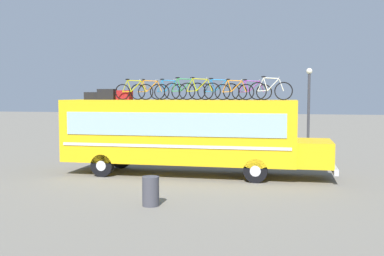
{
  "coord_description": "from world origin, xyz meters",
  "views": [
    {
      "loc": [
        4.45,
        -18.62,
        3.43
      ],
      "look_at": [
        0.56,
        0.0,
        1.99
      ],
      "focal_mm": 42.57,
      "sensor_mm": 36.0,
      "label": 1
    }
  ],
  "objects_px": {
    "rooftop_bicycle_6": "(218,91)",
    "rooftop_bicycle_7": "(234,91)",
    "rooftop_bicycle_3": "(168,91)",
    "rooftop_bicycle_9": "(270,90)",
    "bus": "(185,132)",
    "luggage_bag_3": "(124,95)",
    "luggage_bag_1": "(93,96)",
    "rooftop_bicycle_5": "(199,90)",
    "luggage_bag_2": "(107,94)",
    "trash_bin": "(151,191)",
    "rooftop_bicycle_4": "(184,90)",
    "rooftop_bicycle_2": "(150,91)",
    "street_lamp": "(309,105)",
    "rooftop_bicycle_8": "(252,91)",
    "rooftop_bicycle_1": "(134,91)"
  },
  "relations": [
    {
      "from": "rooftop_bicycle_7",
      "to": "luggage_bag_1",
      "type": "bearing_deg",
      "value": 176.38
    },
    {
      "from": "luggage_bag_3",
      "to": "luggage_bag_1",
      "type": "bearing_deg",
      "value": -174.4
    },
    {
      "from": "rooftop_bicycle_6",
      "to": "street_lamp",
      "type": "relative_size",
      "value": 0.37
    },
    {
      "from": "rooftop_bicycle_1",
      "to": "rooftop_bicycle_7",
      "type": "distance_m",
      "value": 4.23
    },
    {
      "from": "trash_bin",
      "to": "street_lamp",
      "type": "distance_m",
      "value": 12.69
    },
    {
      "from": "luggage_bag_1",
      "to": "rooftop_bicycle_1",
      "type": "height_order",
      "value": "rooftop_bicycle_1"
    },
    {
      "from": "luggage_bag_3",
      "to": "rooftop_bicycle_2",
      "type": "distance_m",
      "value": 1.35
    },
    {
      "from": "rooftop_bicycle_9",
      "to": "rooftop_bicycle_6",
      "type": "bearing_deg",
      "value": -178.64
    },
    {
      "from": "rooftop_bicycle_1",
      "to": "rooftop_bicycle_6",
      "type": "relative_size",
      "value": 0.97
    },
    {
      "from": "rooftop_bicycle_1",
      "to": "trash_bin",
      "type": "height_order",
      "value": "rooftop_bicycle_1"
    },
    {
      "from": "rooftop_bicycle_3",
      "to": "rooftop_bicycle_6",
      "type": "relative_size",
      "value": 0.94
    },
    {
      "from": "luggage_bag_1",
      "to": "luggage_bag_3",
      "type": "bearing_deg",
      "value": 5.6
    },
    {
      "from": "rooftop_bicycle_8",
      "to": "rooftop_bicycle_6",
      "type": "bearing_deg",
      "value": -169.39
    },
    {
      "from": "rooftop_bicycle_2",
      "to": "rooftop_bicycle_7",
      "type": "distance_m",
      "value": 3.6
    },
    {
      "from": "rooftop_bicycle_5",
      "to": "rooftop_bicycle_2",
      "type": "bearing_deg",
      "value": 177.41
    },
    {
      "from": "luggage_bag_1",
      "to": "trash_bin",
      "type": "relative_size",
      "value": 0.69
    },
    {
      "from": "trash_bin",
      "to": "rooftop_bicycle_1",
      "type": "bearing_deg",
      "value": 113.96
    },
    {
      "from": "luggage_bag_1",
      "to": "rooftop_bicycle_4",
      "type": "distance_m",
      "value": 4.21
    },
    {
      "from": "street_lamp",
      "to": "trash_bin",
      "type": "bearing_deg",
      "value": -114.43
    },
    {
      "from": "rooftop_bicycle_2",
      "to": "rooftop_bicycle_8",
      "type": "bearing_deg",
      "value": 3.55
    },
    {
      "from": "bus",
      "to": "trash_bin",
      "type": "distance_m",
      "value": 5.63
    },
    {
      "from": "rooftop_bicycle_4",
      "to": "trash_bin",
      "type": "bearing_deg",
      "value": -88.32
    },
    {
      "from": "rooftop_bicycle_6",
      "to": "rooftop_bicycle_3",
      "type": "bearing_deg",
      "value": 169.23
    },
    {
      "from": "rooftop_bicycle_2",
      "to": "street_lamp",
      "type": "distance_m",
      "value": 9.11
    },
    {
      "from": "street_lamp",
      "to": "luggage_bag_1",
      "type": "bearing_deg",
      "value": -148.82
    },
    {
      "from": "trash_bin",
      "to": "rooftop_bicycle_7",
      "type": "bearing_deg",
      "value": 69.48
    },
    {
      "from": "luggage_bag_1",
      "to": "rooftop_bicycle_7",
      "type": "bearing_deg",
      "value": -3.62
    },
    {
      "from": "rooftop_bicycle_4",
      "to": "street_lamp",
      "type": "xyz_separation_m",
      "value": [
        5.31,
        5.95,
        -0.7
      ]
    },
    {
      "from": "luggage_bag_3",
      "to": "trash_bin",
      "type": "bearing_deg",
      "value": -62.92
    },
    {
      "from": "rooftop_bicycle_4",
      "to": "rooftop_bicycle_3",
      "type": "bearing_deg",
      "value": 155.52
    },
    {
      "from": "luggage_bag_1",
      "to": "luggage_bag_2",
      "type": "height_order",
      "value": "luggage_bag_2"
    },
    {
      "from": "bus",
      "to": "rooftop_bicycle_3",
      "type": "height_order",
      "value": "rooftop_bicycle_3"
    },
    {
      "from": "rooftop_bicycle_6",
      "to": "rooftop_bicycle_7",
      "type": "height_order",
      "value": "rooftop_bicycle_6"
    },
    {
      "from": "rooftop_bicycle_1",
      "to": "trash_bin",
      "type": "bearing_deg",
      "value": -66.04
    },
    {
      "from": "bus",
      "to": "rooftop_bicycle_2",
      "type": "xyz_separation_m",
      "value": [
        -1.51,
        -0.14,
        1.73
      ]
    },
    {
      "from": "rooftop_bicycle_3",
      "to": "rooftop_bicycle_9",
      "type": "height_order",
      "value": "rooftop_bicycle_9"
    },
    {
      "from": "rooftop_bicycle_3",
      "to": "rooftop_bicycle_5",
      "type": "distance_m",
      "value": 1.56
    },
    {
      "from": "rooftop_bicycle_6",
      "to": "trash_bin",
      "type": "bearing_deg",
      "value": -103.39
    },
    {
      "from": "rooftop_bicycle_3",
      "to": "rooftop_bicycle_5",
      "type": "xyz_separation_m",
      "value": [
        1.47,
        -0.53,
        0.02
      ]
    },
    {
      "from": "rooftop_bicycle_8",
      "to": "rooftop_bicycle_9",
      "type": "bearing_deg",
      "value": -14.61
    },
    {
      "from": "luggage_bag_3",
      "to": "rooftop_bicycle_9",
      "type": "distance_m",
      "value": 6.33
    },
    {
      "from": "bus",
      "to": "luggage_bag_3",
      "type": "distance_m",
      "value": 3.21
    },
    {
      "from": "luggage_bag_3",
      "to": "rooftop_bicycle_6",
      "type": "height_order",
      "value": "rooftop_bicycle_6"
    },
    {
      "from": "rooftop_bicycle_5",
      "to": "rooftop_bicycle_6",
      "type": "distance_m",
      "value": 0.77
    },
    {
      "from": "rooftop_bicycle_8",
      "to": "rooftop_bicycle_2",
      "type": "bearing_deg",
      "value": -176.45
    },
    {
      "from": "rooftop_bicycle_1",
      "to": "rooftop_bicycle_2",
      "type": "bearing_deg",
      "value": 15.95
    },
    {
      "from": "rooftop_bicycle_2",
      "to": "luggage_bag_3",
      "type": "bearing_deg",
      "value": 162.22
    },
    {
      "from": "luggage_bag_1",
      "to": "rooftop_bicycle_8",
      "type": "xyz_separation_m",
      "value": [
        6.97,
        -0.01,
        0.2
      ]
    },
    {
      "from": "luggage_bag_3",
      "to": "rooftop_bicycle_5",
      "type": "bearing_deg",
      "value": -8.4
    },
    {
      "from": "rooftop_bicycle_5",
      "to": "luggage_bag_2",
      "type": "bearing_deg",
      "value": 176.95
    }
  ]
}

